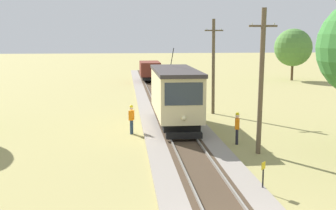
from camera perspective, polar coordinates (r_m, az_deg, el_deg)
name	(u,v)px	position (r m, az deg, el deg)	size (l,w,h in m)	color
red_tram	(175,94)	(27.25, 0.95, 1.41)	(2.60, 8.54, 4.79)	beige
freight_car	(150,70)	(53.73, -2.44, 4.63)	(2.40, 5.20, 2.31)	maroon
utility_pole_near_tram	(261,81)	(21.58, 12.29, 3.18)	(1.40, 0.43, 7.24)	brown
utility_pole_mid	(213,66)	(32.57, 6.05, 5.25)	(1.40, 0.55, 7.12)	brown
trackside_signal_marker	(263,175)	(16.90, 12.54, -9.11)	(0.21, 0.21, 1.18)	black
track_worker	(237,127)	(23.73, 9.18, -2.86)	(0.32, 0.43, 1.78)	black
second_worker	(131,118)	(25.95, -4.88, -1.73)	(0.36, 0.44, 1.78)	navy
tree_right_near	(293,48)	(58.76, 16.32, 7.35)	(4.90, 4.90, 6.75)	#4C3823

